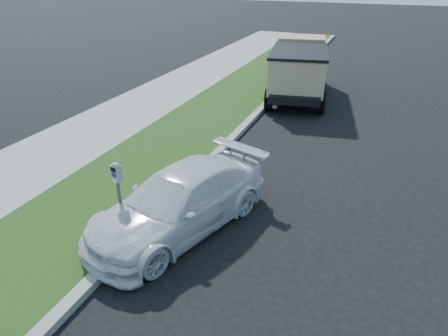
% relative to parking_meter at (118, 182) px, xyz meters
% --- Properties ---
extents(ground, '(120.00, 120.00, 0.00)m').
position_rel_parking_meter_xyz_m(ground, '(2.94, 0.76, -1.23)').
color(ground, black).
rests_on(ground, ground).
extents(streetside, '(6.12, 50.00, 0.15)m').
position_rel_parking_meter_xyz_m(streetside, '(-2.63, 2.76, -1.17)').
color(streetside, gray).
rests_on(streetside, ground).
extents(parking_meter, '(0.23, 0.18, 1.51)m').
position_rel_parking_meter_xyz_m(parking_meter, '(0.00, 0.00, 0.00)').
color(parking_meter, '#3F4247').
rests_on(parking_meter, ground).
extents(white_wagon, '(3.06, 4.70, 1.27)m').
position_rel_parking_meter_xyz_m(white_wagon, '(0.99, 0.73, -0.60)').
color(white_wagon, silver).
rests_on(white_wagon, ground).
extents(dump_truck, '(3.01, 5.84, 2.18)m').
position_rel_parking_meter_xyz_m(dump_truck, '(1.14, 11.25, -0.01)').
color(dump_truck, black).
rests_on(dump_truck, ground).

